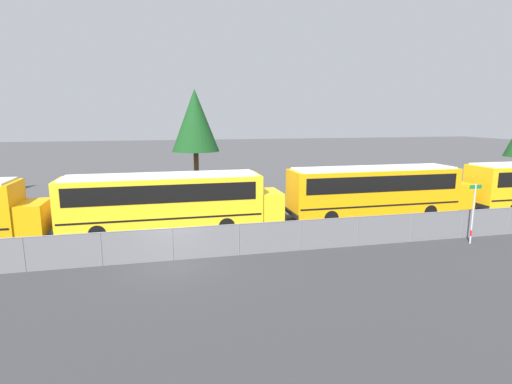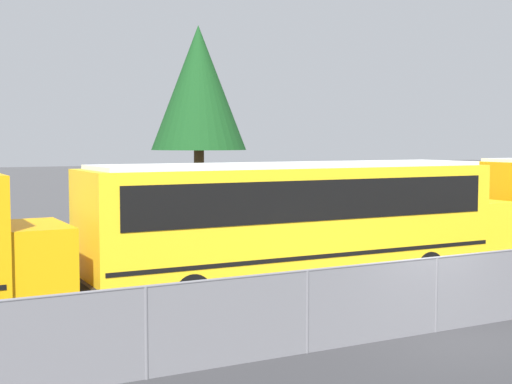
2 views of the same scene
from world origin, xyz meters
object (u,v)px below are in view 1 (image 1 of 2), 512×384
object	(u,v)px
school_bus_3	(168,198)
tree_0	(195,121)
school_bus_4	(377,188)
street_sign	(473,212)

from	to	relation	value
school_bus_3	tree_0	world-z (taller)	tree_0
school_bus_3	school_bus_4	distance (m)	13.06
school_bus_4	street_sign	size ratio (longest dim) A/B	3.97
street_sign	school_bus_3	bearing A→B (deg)	158.93
school_bus_3	street_sign	bearing A→B (deg)	-21.07
school_bus_4	tree_0	bearing A→B (deg)	129.50
school_bus_4	school_bus_3	bearing A→B (deg)	-178.62
street_sign	tree_0	xyz separation A→B (m)	(-12.30, 18.70, 4.44)
tree_0	street_sign	bearing A→B (deg)	-56.66
school_bus_3	street_sign	distance (m)	16.03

